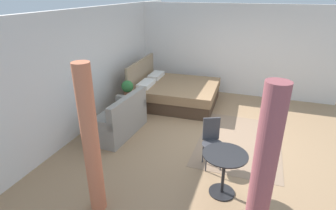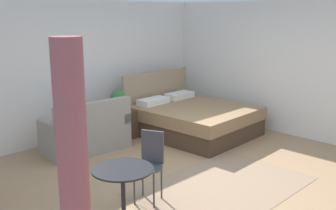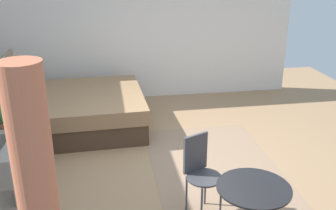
% 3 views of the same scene
% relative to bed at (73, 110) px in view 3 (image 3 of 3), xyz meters
% --- Properties ---
extents(ground_plane, '(8.78, 8.79, 0.02)m').
position_rel_bed_xyz_m(ground_plane, '(-1.51, -1.39, -0.32)').
color(ground_plane, '#9E7A56').
extents(wall_right, '(0.12, 5.79, 2.62)m').
position_rel_bed_xyz_m(wall_right, '(1.37, -1.39, 1.00)').
color(wall_right, silver).
rests_on(wall_right, ground).
extents(area_rug, '(2.43, 1.67, 0.01)m').
position_rel_bed_xyz_m(area_rug, '(-1.57, -1.95, -0.31)').
color(area_rug, '#93755B').
rests_on(area_rug, ground).
extents(bed, '(1.96, 2.24, 1.17)m').
position_rel_bed_xyz_m(bed, '(0.00, 0.00, 0.00)').
color(bed, '#473323').
rests_on(bed, ground).
extents(couch, '(1.47, 0.83, 0.92)m').
position_rel_bed_xyz_m(couch, '(-2.07, 0.63, 0.00)').
color(couch, gray).
rests_on(couch, ground).
extents(nightstand, '(0.51, 0.43, 0.55)m').
position_rel_bed_xyz_m(nightstand, '(-1.11, 0.78, -0.04)').
color(nightstand, '#473323').
rests_on(nightstand, ground).
extents(balcony_table, '(0.68, 0.68, 0.72)m').
position_rel_bed_xyz_m(balcony_table, '(-3.25, -1.84, 0.19)').
color(balcony_table, black).
rests_on(balcony_table, ground).
extents(cafe_chair_near_window, '(0.50, 0.50, 0.91)m').
position_rel_bed_xyz_m(cafe_chair_near_window, '(-2.54, -1.51, 0.23)').
color(cafe_chair_near_window, '#3F3F44').
rests_on(cafe_chair_near_window, ground).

